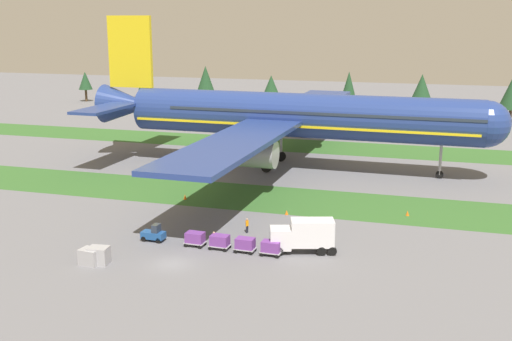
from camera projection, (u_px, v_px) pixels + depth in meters
name	position (u px, v px, depth m)	size (l,w,h in m)	color
ground_plane	(173.00, 264.00, 64.21)	(400.00, 400.00, 0.00)	slate
grass_strip_near	(249.00, 197.00, 88.47)	(320.00, 13.21, 0.01)	#336028
grass_strip_far	(308.00, 146.00, 124.27)	(320.00, 13.21, 0.01)	#336028
airliner	(289.00, 115.00, 104.15)	(68.53, 84.20, 24.81)	navy
baggage_tug	(154.00, 234.00, 70.66)	(2.65, 1.40, 1.97)	#1E4C8E
cargo_dolly_lead	(195.00, 238.00, 69.05)	(2.25, 1.58, 1.55)	#A3A3A8
cargo_dolly_second	(220.00, 241.00, 68.13)	(2.25, 1.58, 1.55)	#A3A3A8
cargo_dolly_third	(245.00, 244.00, 67.22)	(2.25, 1.58, 1.55)	#A3A3A8
cargo_dolly_fourth	(271.00, 247.00, 66.30)	(2.25, 1.58, 1.55)	#A3A3A8
catering_truck	(304.00, 235.00, 66.95)	(7.32, 4.23, 3.58)	silver
ground_crew_marshaller	(247.00, 225.00, 73.36)	(0.36, 0.56, 1.74)	black
ground_crew_loader	(214.00, 239.00, 68.77)	(0.36, 0.54, 1.74)	black
uld_container_0	(90.00, 257.00, 63.85)	(2.00, 1.60, 1.64)	#A3A3A8
uld_container_1	(99.00, 256.00, 63.94)	(2.00, 1.60, 1.79)	#A3A3A8
taxiway_marker_0	(287.00, 212.00, 80.32)	(0.44, 0.44, 0.60)	orange
taxiway_marker_1	(185.00, 197.00, 87.23)	(0.44, 0.44, 0.69)	orange
taxiway_marker_2	(407.00, 213.00, 79.93)	(0.44, 0.44, 0.65)	orange
distant_tree_line	(365.00, 87.00, 166.15)	(164.52, 10.96, 12.67)	#4C3823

